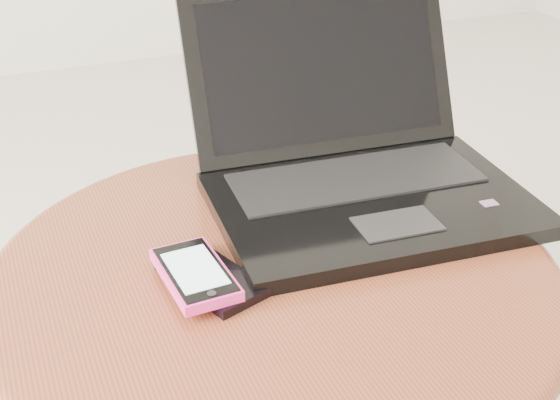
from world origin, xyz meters
name	(u,v)px	position (x,y,z in m)	size (l,w,h in m)	color
table	(274,343)	(0.04, 0.01, 0.35)	(0.56, 0.56, 0.45)	brown
laptop	(356,162)	(0.18, 0.12, 0.48)	(0.35, 0.35, 0.20)	black
phone_black	(211,278)	(-0.02, 0.01, 0.45)	(0.09, 0.12, 0.01)	black
phone_pink	(195,274)	(-0.04, 0.00, 0.46)	(0.06, 0.11, 0.01)	#FC328F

